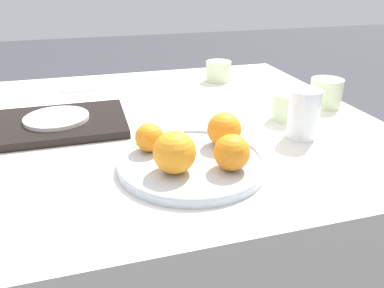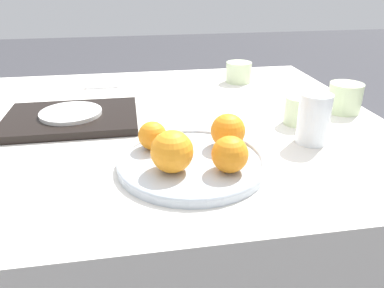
{
  "view_description": "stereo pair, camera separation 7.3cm",
  "coord_description": "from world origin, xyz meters",
  "px_view_note": "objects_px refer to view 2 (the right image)",
  "views": [
    {
      "loc": [
        -0.16,
        -0.9,
        1.09
      ],
      "look_at": [
        0.02,
        -0.27,
        0.78
      ],
      "focal_mm": 35.0,
      "sensor_mm": 36.0,
      "label": 1
    },
    {
      "loc": [
        -0.09,
        -0.92,
        1.09
      ],
      "look_at": [
        0.02,
        -0.27,
        0.78
      ],
      "focal_mm": 35.0,
      "sensor_mm": 36.0,
      "label": 2
    }
  ],
  "objects_px": {
    "serving_tray": "(72,118)",
    "napkin": "(102,83)",
    "orange_1": "(230,154)",
    "fruit_platter": "(192,162)",
    "cup_1": "(345,98)",
    "water_glass": "(314,119)",
    "cup_0": "(239,72)",
    "orange_0": "(172,151)",
    "side_plate": "(71,113)",
    "cup_2": "(299,110)",
    "orange_3": "(228,131)",
    "orange_2": "(152,136)"
  },
  "relations": [
    {
      "from": "fruit_platter",
      "to": "orange_3",
      "type": "height_order",
      "value": "orange_3"
    },
    {
      "from": "orange_3",
      "to": "cup_2",
      "type": "distance_m",
      "value": 0.26
    },
    {
      "from": "orange_2",
      "to": "serving_tray",
      "type": "xyz_separation_m",
      "value": [
        -0.19,
        0.22,
        -0.03
      ]
    },
    {
      "from": "orange_1",
      "to": "fruit_platter",
      "type": "bearing_deg",
      "value": 138.93
    },
    {
      "from": "orange_3",
      "to": "cup_1",
      "type": "height_order",
      "value": "orange_3"
    },
    {
      "from": "orange_3",
      "to": "orange_2",
      "type": "bearing_deg",
      "value": 173.86
    },
    {
      "from": "side_plate",
      "to": "cup_2",
      "type": "relative_size",
      "value": 2.13
    },
    {
      "from": "side_plate",
      "to": "orange_0",
      "type": "bearing_deg",
      "value": -55.39
    },
    {
      "from": "fruit_platter",
      "to": "orange_3",
      "type": "distance_m",
      "value": 0.11
    },
    {
      "from": "cup_1",
      "to": "napkin",
      "type": "height_order",
      "value": "cup_1"
    },
    {
      "from": "water_glass",
      "to": "cup_0",
      "type": "distance_m",
      "value": 0.51
    },
    {
      "from": "orange_1",
      "to": "side_plate",
      "type": "xyz_separation_m",
      "value": [
        -0.33,
        0.34,
        -0.02
      ]
    },
    {
      "from": "water_glass",
      "to": "orange_2",
      "type": "bearing_deg",
      "value": -179.4
    },
    {
      "from": "orange_1",
      "to": "cup_1",
      "type": "xyz_separation_m",
      "value": [
        0.4,
        0.3,
        -0.01
      ]
    },
    {
      "from": "orange_0",
      "to": "cup_2",
      "type": "distance_m",
      "value": 0.41
    },
    {
      "from": "orange_3",
      "to": "water_glass",
      "type": "distance_m",
      "value": 0.2
    },
    {
      "from": "napkin",
      "to": "orange_1",
      "type": "bearing_deg",
      "value": -68.8
    },
    {
      "from": "orange_0",
      "to": "cup_1",
      "type": "relative_size",
      "value": 0.9
    },
    {
      "from": "orange_2",
      "to": "side_plate",
      "type": "height_order",
      "value": "orange_2"
    },
    {
      "from": "cup_2",
      "to": "water_glass",
      "type": "bearing_deg",
      "value": -99.41
    },
    {
      "from": "cup_1",
      "to": "cup_2",
      "type": "bearing_deg",
      "value": -158.87
    },
    {
      "from": "side_plate",
      "to": "cup_0",
      "type": "bearing_deg",
      "value": 28.97
    },
    {
      "from": "orange_0",
      "to": "napkin",
      "type": "xyz_separation_m",
      "value": [
        -0.16,
        0.67,
        -0.05
      ]
    },
    {
      "from": "orange_0",
      "to": "side_plate",
      "type": "relative_size",
      "value": 0.52
    },
    {
      "from": "orange_1",
      "to": "serving_tray",
      "type": "distance_m",
      "value": 0.48
    },
    {
      "from": "cup_1",
      "to": "napkin",
      "type": "bearing_deg",
      "value": 149.61
    },
    {
      "from": "orange_1",
      "to": "cup_0",
      "type": "bearing_deg",
      "value": 72.51
    },
    {
      "from": "water_glass",
      "to": "cup_0",
      "type": "relative_size",
      "value": 1.31
    },
    {
      "from": "cup_0",
      "to": "napkin",
      "type": "distance_m",
      "value": 0.47
    },
    {
      "from": "serving_tray",
      "to": "cup_0",
      "type": "xyz_separation_m",
      "value": [
        0.53,
        0.29,
        0.02
      ]
    },
    {
      "from": "orange_0",
      "to": "orange_1",
      "type": "distance_m",
      "value": 0.11
    },
    {
      "from": "orange_0",
      "to": "side_plate",
      "type": "xyz_separation_m",
      "value": [
        -0.22,
        0.32,
        -0.03
      ]
    },
    {
      "from": "orange_0",
      "to": "side_plate",
      "type": "distance_m",
      "value": 0.39
    },
    {
      "from": "water_glass",
      "to": "cup_2",
      "type": "bearing_deg",
      "value": 80.59
    },
    {
      "from": "orange_2",
      "to": "water_glass",
      "type": "relative_size",
      "value": 0.53
    },
    {
      "from": "orange_0",
      "to": "side_plate",
      "type": "height_order",
      "value": "orange_0"
    },
    {
      "from": "orange_3",
      "to": "serving_tray",
      "type": "bearing_deg",
      "value": 145.81
    },
    {
      "from": "orange_3",
      "to": "water_glass",
      "type": "height_order",
      "value": "water_glass"
    },
    {
      "from": "cup_2",
      "to": "orange_3",
      "type": "bearing_deg",
      "value": -148.99
    },
    {
      "from": "serving_tray",
      "to": "orange_1",
      "type": "bearing_deg",
      "value": -46.18
    },
    {
      "from": "orange_1",
      "to": "side_plate",
      "type": "relative_size",
      "value": 0.45
    },
    {
      "from": "orange_2",
      "to": "cup_1",
      "type": "height_order",
      "value": "cup_1"
    },
    {
      "from": "orange_3",
      "to": "napkin",
      "type": "bearing_deg",
      "value": 116.36
    },
    {
      "from": "fruit_platter",
      "to": "cup_1",
      "type": "relative_size",
      "value": 3.34
    },
    {
      "from": "orange_2",
      "to": "water_glass",
      "type": "bearing_deg",
      "value": 0.6
    },
    {
      "from": "serving_tray",
      "to": "cup_2",
      "type": "bearing_deg",
      "value": -10.55
    },
    {
      "from": "napkin",
      "to": "cup_1",
      "type": "bearing_deg",
      "value": -30.39
    },
    {
      "from": "serving_tray",
      "to": "napkin",
      "type": "distance_m",
      "value": 0.35
    },
    {
      "from": "orange_1",
      "to": "orange_3",
      "type": "xyz_separation_m",
      "value": [
        0.02,
        0.1,
        0.0
      ]
    },
    {
      "from": "orange_3",
      "to": "orange_0",
      "type": "bearing_deg",
      "value": -146.68
    }
  ]
}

